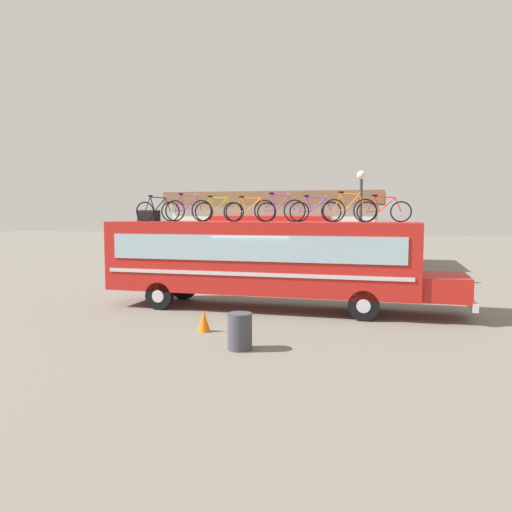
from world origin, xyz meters
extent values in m
plane|color=slate|center=(0.00, 0.00, 0.00)|extent=(120.00, 120.00, 0.00)
cube|color=red|center=(0.00, 0.00, 1.77)|extent=(10.28, 2.32, 2.32)
cube|color=red|center=(5.84, 0.00, 0.97)|extent=(1.39, 2.13, 0.73)
cube|color=#99B7C6|center=(0.00, -1.17, 2.12)|extent=(9.46, 0.04, 0.82)
cube|color=#99B7C6|center=(0.00, 1.17, 2.12)|extent=(9.46, 0.04, 0.82)
cube|color=silver|center=(0.00, -1.18, 1.30)|extent=(9.87, 0.03, 0.12)
cube|color=silver|center=(0.00, 1.18, 1.30)|extent=(9.87, 0.03, 0.12)
cube|color=silver|center=(6.59, 0.00, 0.53)|extent=(0.16, 2.20, 0.24)
cylinder|color=black|center=(3.50, -1.02, 0.46)|extent=(0.93, 0.28, 0.93)
cylinder|color=silver|center=(3.50, -1.02, 0.46)|extent=(0.42, 0.30, 0.42)
cylinder|color=black|center=(3.50, 1.02, 0.46)|extent=(0.93, 0.28, 0.93)
cylinder|color=silver|center=(3.50, 1.02, 0.46)|extent=(0.42, 0.30, 0.42)
cylinder|color=black|center=(-3.19, -1.02, 0.46)|extent=(0.93, 0.28, 0.93)
cylinder|color=silver|center=(-3.19, -1.02, 0.46)|extent=(0.42, 0.30, 0.42)
cylinder|color=black|center=(-3.19, 1.02, 0.46)|extent=(0.93, 0.28, 0.93)
cylinder|color=silver|center=(-3.19, 1.02, 0.46)|extent=(0.42, 0.30, 0.42)
cube|color=black|center=(-4.21, 0.31, 3.12)|extent=(0.67, 0.50, 0.39)
torus|color=black|center=(-4.05, -0.28, 3.27)|extent=(0.69, 0.04, 0.69)
torus|color=black|center=(-3.09, -0.28, 3.27)|extent=(0.69, 0.04, 0.69)
cylinder|color=black|center=(-3.76, -0.28, 3.53)|extent=(0.19, 0.04, 0.49)
cylinder|color=black|center=(-3.47, -0.28, 3.51)|extent=(0.45, 0.04, 0.47)
cylinder|color=black|center=(-3.55, -0.28, 3.75)|extent=(0.58, 0.04, 0.07)
cylinder|color=black|center=(-3.87, -0.28, 3.28)|extent=(0.37, 0.03, 0.05)
cylinder|color=black|center=(-3.95, -0.28, 3.52)|extent=(0.24, 0.03, 0.51)
cylinder|color=black|center=(-3.18, -0.28, 3.50)|extent=(0.20, 0.03, 0.48)
cylinder|color=silver|center=(-3.26, -0.28, 3.79)|extent=(0.03, 0.44, 0.03)
ellipsoid|color=black|center=(-3.84, -0.28, 3.81)|extent=(0.20, 0.08, 0.06)
torus|color=black|center=(-3.00, -0.09, 3.30)|extent=(0.74, 0.04, 0.74)
torus|color=black|center=(-2.02, -0.09, 3.30)|extent=(0.74, 0.04, 0.74)
cylinder|color=purple|center=(-2.71, -0.09, 3.58)|extent=(0.19, 0.04, 0.53)
cylinder|color=purple|center=(-2.41, -0.09, 3.56)|extent=(0.46, 0.04, 0.51)
cylinder|color=purple|center=(-2.49, -0.09, 3.82)|extent=(0.59, 0.04, 0.07)
cylinder|color=purple|center=(-2.82, -0.09, 3.31)|extent=(0.37, 0.03, 0.05)
cylinder|color=purple|center=(-2.90, -0.09, 3.57)|extent=(0.24, 0.03, 0.55)
cylinder|color=purple|center=(-2.11, -0.09, 3.55)|extent=(0.21, 0.03, 0.52)
cylinder|color=silver|center=(-2.20, -0.09, 3.85)|extent=(0.03, 0.44, 0.03)
ellipsoid|color=black|center=(-2.79, -0.09, 3.88)|extent=(0.20, 0.08, 0.06)
torus|color=black|center=(-1.94, -0.09, 3.26)|extent=(0.66, 0.04, 0.66)
torus|color=black|center=(-0.91, -0.09, 3.26)|extent=(0.66, 0.04, 0.66)
cylinder|color=#B2B20C|center=(-1.63, -0.09, 3.51)|extent=(0.20, 0.04, 0.47)
cylinder|color=#B2B20C|center=(-1.32, -0.09, 3.49)|extent=(0.48, 0.04, 0.46)
cylinder|color=#B2B20C|center=(-1.40, -0.09, 3.72)|extent=(0.62, 0.04, 0.07)
cylinder|color=#B2B20C|center=(-1.74, -0.09, 3.27)|extent=(0.40, 0.03, 0.05)
cylinder|color=#B2B20C|center=(-1.83, -0.09, 3.50)|extent=(0.25, 0.03, 0.49)
cylinder|color=#B2B20C|center=(-1.00, -0.09, 3.48)|extent=(0.22, 0.03, 0.46)
cylinder|color=silver|center=(-1.09, -0.09, 3.76)|extent=(0.03, 0.44, 0.03)
ellipsoid|color=black|center=(-1.71, -0.09, 3.78)|extent=(0.20, 0.08, 0.06)
torus|color=black|center=(-0.81, -0.18, 3.25)|extent=(0.65, 0.04, 0.65)
torus|color=black|center=(0.29, -0.18, 3.25)|extent=(0.65, 0.04, 0.65)
cylinder|color=orange|center=(-0.48, -0.18, 3.49)|extent=(0.21, 0.04, 0.46)
cylinder|color=orange|center=(-0.15, -0.18, 3.48)|extent=(0.51, 0.04, 0.44)
cylinder|color=orange|center=(-0.24, -0.18, 3.70)|extent=(0.66, 0.04, 0.07)
cylinder|color=orange|center=(-0.60, -0.18, 3.26)|extent=(0.42, 0.03, 0.05)
cylinder|color=orange|center=(-0.69, -0.18, 3.48)|extent=(0.27, 0.03, 0.48)
cylinder|color=orange|center=(0.19, -0.18, 3.47)|extent=(0.23, 0.03, 0.45)
cylinder|color=silver|center=(0.09, -0.18, 3.74)|extent=(0.03, 0.44, 0.03)
ellipsoid|color=black|center=(-0.57, -0.18, 3.76)|extent=(0.20, 0.08, 0.06)
torus|color=black|center=(0.22, -0.18, 3.29)|extent=(0.73, 0.04, 0.73)
torus|color=black|center=(1.22, -0.18, 3.29)|extent=(0.73, 0.04, 0.73)
cylinder|color=purple|center=(0.52, -0.18, 3.57)|extent=(0.19, 0.04, 0.52)
cylinder|color=purple|center=(0.82, -0.18, 3.55)|extent=(0.46, 0.04, 0.50)
cylinder|color=purple|center=(0.74, -0.18, 3.80)|extent=(0.60, 0.04, 0.07)
cylinder|color=purple|center=(0.41, -0.18, 3.30)|extent=(0.38, 0.03, 0.05)
cylinder|color=purple|center=(0.33, -0.18, 3.56)|extent=(0.24, 0.03, 0.54)
cylinder|color=purple|center=(1.13, -0.18, 3.54)|extent=(0.21, 0.03, 0.51)
cylinder|color=silver|center=(1.04, -0.18, 3.84)|extent=(0.03, 0.44, 0.03)
ellipsoid|color=black|center=(0.44, -0.18, 3.86)|extent=(0.20, 0.08, 0.06)
torus|color=black|center=(1.30, 0.18, 3.26)|extent=(0.66, 0.04, 0.66)
torus|color=black|center=(2.35, 0.18, 3.26)|extent=(0.66, 0.04, 0.66)
cylinder|color=purple|center=(1.62, 0.18, 3.51)|extent=(0.20, 0.04, 0.47)
cylinder|color=purple|center=(1.93, 0.18, 3.49)|extent=(0.49, 0.04, 0.46)
cylinder|color=purple|center=(1.85, 0.18, 3.72)|extent=(0.63, 0.04, 0.07)
cylinder|color=purple|center=(1.50, 0.18, 3.27)|extent=(0.40, 0.03, 0.05)
cylinder|color=purple|center=(1.42, 0.18, 3.50)|extent=(0.26, 0.03, 0.49)
cylinder|color=purple|center=(2.26, 0.18, 3.48)|extent=(0.22, 0.03, 0.46)
cylinder|color=silver|center=(2.16, 0.18, 3.76)|extent=(0.03, 0.44, 0.03)
ellipsoid|color=black|center=(1.53, 0.18, 3.78)|extent=(0.20, 0.08, 0.06)
torus|color=black|center=(2.49, -0.24, 3.29)|extent=(0.73, 0.04, 0.73)
torus|color=black|center=(3.44, -0.24, 3.29)|extent=(0.73, 0.04, 0.73)
cylinder|color=orange|center=(2.77, -0.24, 3.57)|extent=(0.19, 0.04, 0.52)
cylinder|color=orange|center=(3.06, -0.24, 3.55)|extent=(0.45, 0.04, 0.50)
cylinder|color=orange|center=(2.98, -0.24, 3.81)|extent=(0.58, 0.04, 0.07)
cylinder|color=orange|center=(2.67, -0.24, 3.30)|extent=(0.37, 0.03, 0.05)
cylinder|color=orange|center=(2.59, -0.24, 3.56)|extent=(0.24, 0.03, 0.55)
cylinder|color=orange|center=(3.36, -0.24, 3.54)|extent=(0.20, 0.03, 0.51)
cylinder|color=silver|center=(3.27, -0.24, 3.84)|extent=(0.03, 0.44, 0.03)
ellipsoid|color=black|center=(2.70, -0.24, 3.87)|extent=(0.20, 0.08, 0.06)
torus|color=black|center=(3.48, 0.28, 3.26)|extent=(0.66, 0.04, 0.66)
torus|color=black|center=(4.52, 0.28, 3.26)|extent=(0.66, 0.04, 0.66)
cylinder|color=red|center=(3.79, 0.28, 3.51)|extent=(0.20, 0.04, 0.47)
cylinder|color=red|center=(4.10, 0.28, 3.49)|extent=(0.48, 0.04, 0.46)
cylinder|color=red|center=(4.02, 0.28, 3.72)|extent=(0.63, 0.04, 0.07)
cylinder|color=red|center=(3.67, 0.28, 3.27)|extent=(0.40, 0.03, 0.05)
cylinder|color=red|center=(3.59, 0.28, 3.50)|extent=(0.26, 0.03, 0.49)
cylinder|color=red|center=(4.43, 0.28, 3.48)|extent=(0.22, 0.03, 0.46)
cylinder|color=silver|center=(4.33, 0.28, 3.76)|extent=(0.03, 0.44, 0.03)
ellipsoid|color=black|center=(3.71, 0.28, 3.78)|extent=(0.20, 0.08, 0.06)
cube|color=silver|center=(-2.58, 14.97, 1.86)|extent=(11.90, 6.49, 3.73)
cube|color=brown|center=(-2.58, 14.97, 4.09)|extent=(12.86, 7.01, 0.73)
cube|color=red|center=(-2.58, 11.63, 2.68)|extent=(7.14, 0.16, 0.70)
cylinder|color=#3F3F47|center=(0.84, -5.01, 0.43)|extent=(0.58, 0.58, 0.87)
cone|color=orange|center=(-0.62, -3.57, 0.30)|extent=(0.35, 0.35, 0.59)
cylinder|color=#38383D|center=(2.90, 6.85, 2.39)|extent=(0.14, 0.14, 4.79)
sphere|color=#F2EDCC|center=(2.90, 6.85, 4.90)|extent=(0.40, 0.40, 0.40)
camera|label=1|loc=(4.23, -16.05, 3.22)|focal=34.94mm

